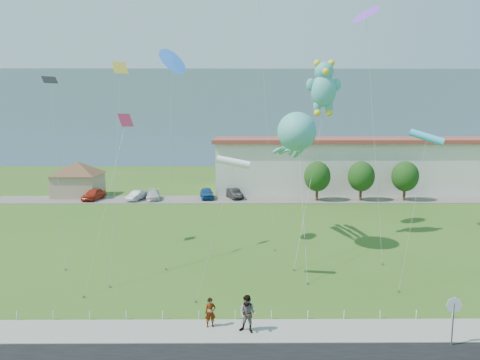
# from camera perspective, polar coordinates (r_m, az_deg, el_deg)

# --- Properties ---
(ground) EXTENTS (160.00, 160.00, 0.00)m
(ground) POSITION_cam_1_polar(r_m,az_deg,el_deg) (25.96, 1.69, -16.81)
(ground) COLOR #315919
(ground) RESTS_ON ground
(sidewalk) EXTENTS (80.00, 2.50, 0.10)m
(sidewalk) POSITION_cam_1_polar(r_m,az_deg,el_deg) (23.47, 1.95, -19.50)
(sidewalk) COLOR gray
(sidewalk) RESTS_ON ground
(parking_strip) EXTENTS (70.00, 6.00, 0.06)m
(parking_strip) POSITION_cam_1_polar(r_m,az_deg,el_deg) (59.57, 0.49, -2.61)
(parking_strip) COLOR #59544C
(parking_strip) RESTS_ON ground
(hill_ridge) EXTENTS (160.00, 50.00, 25.00)m
(hill_ridge) POSITION_cam_1_polar(r_m,az_deg,el_deg) (143.59, -0.01, 8.50)
(hill_ridge) COLOR gray
(hill_ridge) RESTS_ON ground
(pavilion) EXTENTS (9.20, 9.20, 5.00)m
(pavilion) POSITION_cam_1_polar(r_m,az_deg,el_deg) (66.24, -20.79, 0.55)
(pavilion) COLOR tan
(pavilion) RESTS_ON ground
(warehouse) EXTENTS (61.00, 15.00, 8.20)m
(warehouse) POSITION_cam_1_polar(r_m,az_deg,el_deg) (73.04, 21.25, 2.03)
(warehouse) COLOR beige
(warehouse) RESTS_ON ground
(stop_sign) EXTENTS (0.80, 0.07, 2.50)m
(stop_sign) POSITION_cam_1_polar(r_m,az_deg,el_deg) (23.73, 26.62, -15.20)
(stop_sign) COLOR slate
(stop_sign) RESTS_ON ground
(rope_fence) EXTENTS (26.05, 0.05, 0.50)m
(rope_fence) POSITION_cam_1_polar(r_m,az_deg,el_deg) (24.68, 1.81, -17.54)
(rope_fence) COLOR white
(rope_fence) RESTS_ON ground
(tree_near) EXTENTS (3.60, 3.60, 5.47)m
(tree_near) POSITION_cam_1_polar(r_m,az_deg,el_deg) (59.07, 10.26, 0.47)
(tree_near) COLOR #3F2B19
(tree_near) RESTS_ON ground
(tree_mid) EXTENTS (3.60, 3.60, 5.47)m
(tree_mid) POSITION_cam_1_polar(r_m,az_deg,el_deg) (60.46, 15.86, 0.47)
(tree_mid) COLOR #3F2B19
(tree_mid) RESTS_ON ground
(tree_far) EXTENTS (3.60, 3.60, 5.47)m
(tree_far) POSITION_cam_1_polar(r_m,az_deg,el_deg) (62.40, 21.15, 0.46)
(tree_far) COLOR #3F2B19
(tree_far) RESTS_ON ground
(pedestrian_left) EXTENTS (0.62, 0.46, 1.57)m
(pedestrian_left) POSITION_cam_1_polar(r_m,az_deg,el_deg) (23.50, -3.98, -17.21)
(pedestrian_left) COLOR gray
(pedestrian_left) RESTS_ON sidewalk
(pedestrian_right) EXTENTS (1.15, 1.02, 1.95)m
(pedestrian_right) POSITION_cam_1_polar(r_m,az_deg,el_deg) (22.84, 1.04, -17.43)
(pedestrian_right) COLOR gray
(pedestrian_right) RESTS_ON sidewalk
(parked_car_red) EXTENTS (2.54, 4.74, 1.53)m
(parked_car_red) POSITION_cam_1_polar(r_m,az_deg,el_deg) (62.51, -18.93, -1.80)
(parked_car_red) COLOR #AB2815
(parked_car_red) RESTS_ON parking_strip
(parked_car_silver) EXTENTS (2.48, 4.17, 1.30)m
(parked_car_silver) POSITION_cam_1_polar(r_m,az_deg,el_deg) (60.53, -13.59, -2.01)
(parked_car_silver) COLOR #ADADB4
(parked_car_silver) RESTS_ON parking_strip
(parked_car_white) EXTENTS (2.47, 4.60, 1.27)m
(parked_car_white) POSITION_cam_1_polar(r_m,az_deg,el_deg) (60.54, -11.52, -1.96)
(parked_car_white) COLOR silver
(parked_car_white) RESTS_ON parking_strip
(parked_car_blue) EXTENTS (2.38, 4.60, 1.50)m
(parked_car_blue) POSITION_cam_1_polar(r_m,az_deg,el_deg) (60.23, -4.44, -1.77)
(parked_car_blue) COLOR navy
(parked_car_blue) RESTS_ON parking_strip
(parked_car_black) EXTENTS (2.73, 4.44, 1.38)m
(parked_car_black) POSITION_cam_1_polar(r_m,az_deg,el_deg) (60.19, -0.79, -1.81)
(parked_car_black) COLOR black
(parked_car_black) RESTS_ON parking_strip
(octopus_kite) EXTENTS (3.18, 13.93, 11.59)m
(octopus_kite) POSITION_cam_1_polar(r_m,az_deg,el_deg) (36.44, 7.34, 5.55)
(octopus_kite) COLOR teal
(octopus_kite) RESTS_ON ground
(teddy_bear_kite) EXTENTS (5.21, 9.95, 16.25)m
(teddy_bear_kite) POSITION_cam_1_polar(r_m,az_deg,el_deg) (39.75, 11.09, 12.13)
(teddy_bear_kite) COLOR teal
(teddy_bear_kite) RESTS_ON ground
(small_kite_pink) EXTENTS (1.77, 8.11, 11.35)m
(small_kite_pink) POSITION_cam_1_polar(r_m,az_deg,el_deg) (32.93, -15.53, 5.48)
(small_kite_pink) COLOR #D52F4D
(small_kite_pink) RESTS_ON ground
(small_kite_yellow) EXTENTS (1.45, 8.06, 15.39)m
(small_kite_yellow) POSITION_cam_1_polar(r_m,az_deg,el_deg) (34.54, -15.84, 11.10)
(small_kite_yellow) COLOR gold
(small_kite_yellow) RESTS_ON ground
(small_kite_black) EXTENTS (3.43, 6.27, 14.62)m
(small_kite_black) POSITION_cam_1_polar(r_m,az_deg,el_deg) (38.11, -23.84, 9.50)
(small_kite_black) COLOR black
(small_kite_black) RESTS_ON ground
(small_kite_blue) EXTENTS (1.80, 6.49, 16.42)m
(small_kite_blue) POSITION_cam_1_polar(r_m,az_deg,el_deg) (36.59, -9.03, 14.90)
(small_kite_blue) COLOR blue
(small_kite_blue) RESTS_ON ground
(small_kite_white) EXTENTS (2.56, 4.66, 8.60)m
(small_kite_white) POSITION_cam_1_polar(r_m,az_deg,el_deg) (28.08, -0.93, 2.28)
(small_kite_white) COLOR white
(small_kite_white) RESTS_ON ground
(small_kite_cyan) EXTENTS (2.61, 3.62, 10.22)m
(small_kite_cyan) POSITION_cam_1_polar(r_m,az_deg,el_deg) (31.03, 23.63, 5.11)
(small_kite_cyan) COLOR #30ACDA
(small_kite_cyan) RESTS_ON ground
(small_kite_purple) EXTENTS (1.80, 9.71, 21.11)m
(small_kite_purple) POSITION_cam_1_polar(r_m,az_deg,el_deg) (42.54, 16.52, 19.78)
(small_kite_purple) COLOR #8338E0
(small_kite_purple) RESTS_ON ground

